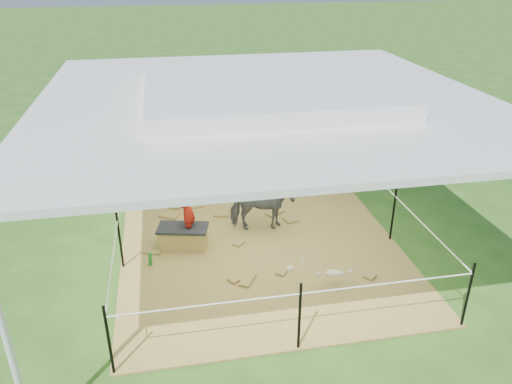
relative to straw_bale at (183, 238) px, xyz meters
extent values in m
plane|color=#2D5919|center=(1.28, -0.41, -0.20)|extent=(90.00, 90.00, 0.00)
cube|color=brown|center=(1.28, -0.41, -0.19)|extent=(4.60, 4.60, 0.03)
cylinder|color=silver|center=(-1.72, 2.59, 1.10)|extent=(0.07, 0.07, 2.60)
cylinder|color=silver|center=(4.28, 2.59, 1.10)|extent=(0.07, 0.07, 2.60)
cylinder|color=silver|center=(-1.72, -3.41, 1.10)|extent=(0.07, 0.07, 2.60)
cube|color=white|center=(1.28, -0.41, 2.44)|extent=(6.30, 6.30, 0.08)
cube|color=white|center=(1.28, -0.41, 2.59)|extent=(3.30, 3.30, 0.22)
cylinder|color=black|center=(-0.97, 1.84, 0.30)|extent=(0.04, 0.04, 1.00)
cylinder|color=black|center=(1.28, 1.84, 0.30)|extent=(0.04, 0.04, 1.00)
cylinder|color=black|center=(3.53, 1.84, 0.30)|extent=(0.04, 0.04, 1.00)
cylinder|color=black|center=(-0.97, -0.41, 0.30)|extent=(0.04, 0.04, 1.00)
cylinder|color=black|center=(3.53, -0.41, 0.30)|extent=(0.04, 0.04, 1.00)
cylinder|color=black|center=(-0.97, -2.66, 0.30)|extent=(0.04, 0.04, 1.00)
cylinder|color=black|center=(1.28, -2.66, 0.30)|extent=(0.04, 0.04, 1.00)
cylinder|color=black|center=(3.53, -2.66, 0.30)|extent=(0.04, 0.04, 1.00)
cylinder|color=white|center=(1.28, 1.84, 0.65)|extent=(4.50, 0.02, 0.02)
cylinder|color=white|center=(1.28, -2.66, 0.65)|extent=(4.50, 0.02, 0.02)
cylinder|color=white|center=(3.53, -0.41, 0.65)|extent=(0.02, 4.50, 0.02)
cylinder|color=white|center=(-0.97, -0.41, 0.65)|extent=(0.02, 4.50, 0.02)
cube|color=#A18A3A|center=(0.00, 0.00, 0.00)|extent=(0.84, 0.55, 0.34)
cube|color=black|center=(0.00, 0.00, 0.19)|extent=(0.90, 0.60, 0.04)
imported|color=red|center=(0.10, 0.00, 0.63)|extent=(0.29, 0.38, 0.92)
cylinder|color=#1B7924|center=(-0.55, -0.45, -0.06)|extent=(0.07, 0.07, 0.21)
imported|color=#47474B|center=(1.40, 0.32, 0.29)|extent=(1.13, 0.58, 0.92)
cylinder|color=pink|center=(1.40, 0.32, 0.82)|extent=(0.29, 0.29, 0.13)
cylinder|color=#1936C2|center=(5.65, 5.68, 0.20)|extent=(0.67, 0.67, 0.80)
cube|color=brown|center=(3.23, 8.20, 0.18)|extent=(2.25, 2.07, 0.76)
cube|color=#53331C|center=(6.08, 8.60, 0.12)|extent=(1.86, 1.61, 0.65)
imported|color=#3773D1|center=(3.08, 7.40, 0.35)|extent=(0.57, 0.46, 1.10)
camera|label=1|loc=(-0.14, -7.29, 4.30)|focal=35.00mm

